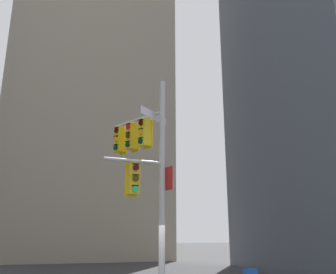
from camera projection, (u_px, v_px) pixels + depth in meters
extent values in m
cube|color=tan|center=(95.00, 43.00, 38.62)|extent=(14.45, 14.45, 44.88)
cylinder|color=#B2B2B5|center=(162.00, 186.00, 11.75)|extent=(0.21, 0.21, 7.58)
cylinder|color=#B2B2B5|center=(138.00, 120.00, 13.34)|extent=(1.48, 2.34, 0.12)
cylinder|color=#B2B2B5|center=(134.00, 161.00, 11.53)|extent=(2.03, 0.48, 0.12)
cube|color=yellow|center=(148.00, 134.00, 13.04)|extent=(0.27, 0.43, 1.14)
cube|color=yellow|center=(145.00, 133.00, 12.91)|extent=(0.47, 0.47, 1.00)
cylinder|color=#360605|center=(141.00, 123.00, 12.86)|extent=(0.15, 0.20, 0.20)
cube|color=black|center=(141.00, 120.00, 12.89)|extent=(0.18, 0.23, 0.02)
cylinder|color=yellow|center=(141.00, 132.00, 12.77)|extent=(0.15, 0.20, 0.20)
cube|color=black|center=(140.00, 129.00, 12.80)|extent=(0.18, 0.23, 0.02)
cylinder|color=#06311C|center=(140.00, 141.00, 12.68)|extent=(0.15, 0.20, 0.20)
cube|color=black|center=(140.00, 138.00, 12.71)|extent=(0.18, 0.23, 0.02)
cube|color=gold|center=(136.00, 138.00, 13.53)|extent=(0.27, 0.43, 1.14)
cube|color=gold|center=(132.00, 137.00, 13.40)|extent=(0.47, 0.47, 1.00)
cylinder|color=red|center=(128.00, 127.00, 13.36)|extent=(0.15, 0.20, 0.20)
cube|color=black|center=(128.00, 124.00, 13.38)|extent=(0.18, 0.23, 0.02)
cylinder|color=#3C2C06|center=(128.00, 136.00, 13.26)|extent=(0.15, 0.20, 0.20)
cube|color=black|center=(128.00, 133.00, 13.29)|extent=(0.18, 0.23, 0.02)
cylinder|color=#06311C|center=(127.00, 145.00, 13.17)|extent=(0.15, 0.20, 0.20)
cube|color=black|center=(127.00, 141.00, 13.20)|extent=(0.18, 0.23, 0.02)
cube|color=yellow|center=(124.00, 141.00, 14.03)|extent=(0.27, 0.43, 1.14)
cube|color=yellow|center=(120.00, 140.00, 13.90)|extent=(0.47, 0.47, 1.00)
cylinder|color=#360605|center=(116.00, 131.00, 13.85)|extent=(0.15, 0.20, 0.20)
cube|color=black|center=(116.00, 128.00, 13.88)|extent=(0.18, 0.23, 0.02)
cylinder|color=yellow|center=(116.00, 139.00, 13.76)|extent=(0.15, 0.20, 0.20)
cube|color=black|center=(116.00, 136.00, 13.79)|extent=(0.18, 0.23, 0.02)
cylinder|color=#06311C|center=(116.00, 148.00, 13.67)|extent=(0.15, 0.20, 0.20)
cube|color=black|center=(116.00, 145.00, 13.69)|extent=(0.18, 0.23, 0.02)
cube|color=gold|center=(132.00, 180.00, 11.54)|extent=(0.48, 0.12, 1.14)
cube|color=gold|center=(134.00, 179.00, 11.38)|extent=(0.40, 0.40, 1.00)
cylinder|color=#360605|center=(136.00, 167.00, 11.29)|extent=(0.21, 0.09, 0.20)
cube|color=black|center=(136.00, 164.00, 11.32)|extent=(0.23, 0.11, 0.02)
cylinder|color=#3C2C06|center=(136.00, 178.00, 11.20)|extent=(0.21, 0.09, 0.20)
cube|color=black|center=(136.00, 174.00, 11.23)|extent=(0.23, 0.11, 0.02)
cylinder|color=#19C672|center=(135.00, 189.00, 11.11)|extent=(0.21, 0.09, 0.20)
cube|color=black|center=(136.00, 185.00, 11.14)|extent=(0.23, 0.11, 0.02)
cube|color=white|center=(154.00, 116.00, 12.58)|extent=(1.20, 1.24, 0.28)
cube|color=#19479E|center=(154.00, 116.00, 12.58)|extent=(1.17, 1.21, 0.24)
cube|color=red|center=(168.00, 179.00, 11.92)|extent=(0.18, 0.62, 0.80)
cube|color=white|center=(168.00, 179.00, 11.92)|extent=(0.16, 0.58, 0.76)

